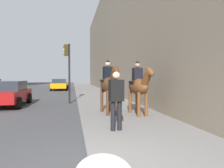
# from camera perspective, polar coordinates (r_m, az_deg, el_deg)

# --- Properties ---
(sidewalk_slab) EXTENTS (120.00, 3.43, 0.12)m
(sidewalk_slab) POSITION_cam_1_polar(r_m,az_deg,el_deg) (4.01, 20.73, -21.62)
(sidewalk_slab) COLOR slate
(sidewalk_slab) RESTS_ON ground
(mounted_horse_near) EXTENTS (2.15, 0.71, 2.28)m
(mounted_horse_near) POSITION_cam_1_polar(r_m,az_deg,el_deg) (7.95, -0.99, 0.02)
(mounted_horse_near) COLOR #4C2B16
(mounted_horse_near) RESTS_ON sidewalk_slab
(mounted_horse_far) EXTENTS (2.15, 0.69, 2.21)m
(mounted_horse_far) POSITION_cam_1_polar(r_m,az_deg,el_deg) (7.80, 8.02, -0.44)
(mounted_horse_far) COLOR brown
(mounted_horse_far) RESTS_ON sidewalk_slab
(pedestrian_greeting) EXTENTS (0.31, 0.43, 1.70)m
(pedestrian_greeting) POSITION_cam_1_polar(r_m,az_deg,el_deg) (5.47, 1.29, -3.86)
(pedestrian_greeting) COLOR black
(pedestrian_greeting) RESTS_ON sidewalk_slab
(car_mid_lane) EXTENTS (3.84, 2.11, 1.44)m
(car_mid_lane) POSITION_cam_1_polar(r_m,az_deg,el_deg) (12.41, -28.97, -2.37)
(car_mid_lane) COLOR maroon
(car_mid_lane) RESTS_ON ground
(car_far_lane) EXTENTS (4.20, 2.13, 1.44)m
(car_far_lane) POSITION_cam_1_polar(r_m,az_deg,el_deg) (25.10, -15.40, -0.11)
(car_far_lane) COLOR orange
(car_far_lane) RESTS_ON ground
(traffic_light_near_curb) EXTENTS (0.20, 0.44, 3.75)m
(traffic_light_near_curb) POSITION_cam_1_polar(r_m,az_deg,el_deg) (12.27, -13.14, 6.01)
(traffic_light_near_curb) COLOR black
(traffic_light_near_curb) RESTS_ON ground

